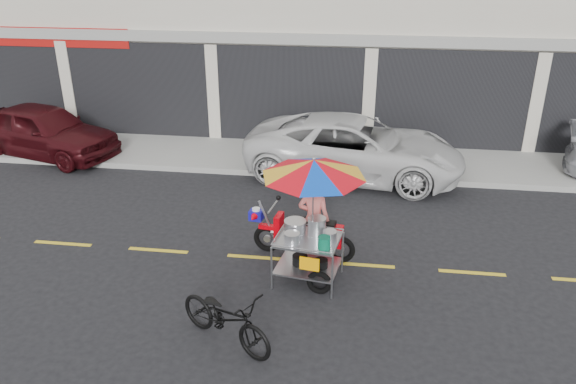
# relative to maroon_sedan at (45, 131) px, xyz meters

# --- Properties ---
(ground) EXTENTS (90.00, 90.00, 0.00)m
(ground) POSITION_rel_maroon_sedan_xyz_m (8.91, -4.70, -0.74)
(ground) COLOR black
(sidewalk) EXTENTS (45.00, 3.00, 0.15)m
(sidewalk) POSITION_rel_maroon_sedan_xyz_m (8.91, 0.80, -0.66)
(sidewalk) COLOR gray
(sidewalk) RESTS_ON ground
(centerline) EXTENTS (42.00, 0.10, 0.01)m
(centerline) POSITION_rel_maroon_sedan_xyz_m (8.91, -4.70, -0.73)
(centerline) COLOR gold
(centerline) RESTS_ON ground
(maroon_sedan) EXTENTS (4.63, 2.86, 1.47)m
(maroon_sedan) POSITION_rel_maroon_sedan_xyz_m (0.00, 0.00, 0.00)
(maroon_sedan) COLOR #35090D
(maroon_sedan) RESTS_ON ground
(white_pickup) EXTENTS (5.75, 3.17, 1.53)m
(white_pickup) POSITION_rel_maroon_sedan_xyz_m (8.60, -0.30, 0.03)
(white_pickup) COLOR silver
(white_pickup) RESTS_ON ground
(near_bicycle) EXTENTS (1.83, 1.43, 0.93)m
(near_bicycle) POSITION_rel_maroon_sedan_xyz_m (6.90, -7.21, -0.27)
(near_bicycle) COLOR black
(near_bicycle) RESTS_ON ground
(food_vendor_rig) EXTENTS (2.33, 2.10, 2.34)m
(food_vendor_rig) POSITION_rel_maroon_sedan_xyz_m (7.95, -5.02, 0.73)
(food_vendor_rig) COLOR black
(food_vendor_rig) RESTS_ON ground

